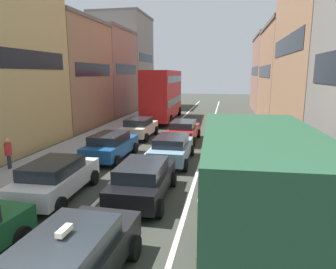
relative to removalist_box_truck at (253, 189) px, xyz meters
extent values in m
cube|color=#999999|center=(-10.40, 16.06, -1.90)|extent=(2.60, 64.00, 0.14)
cube|color=silver|center=(-5.40, 16.06, -1.97)|extent=(0.16, 60.00, 0.01)
cube|color=silver|center=(-2.00, 16.06, -1.97)|extent=(0.16, 60.00, 0.01)
cube|color=black|center=(-12.19, 9.26, 3.60)|extent=(0.02, 7.04, 1.10)
cube|color=#9E7556|center=(-15.70, 18.06, 2.64)|extent=(7.00, 8.70, 9.23)
cube|color=black|center=(-12.19, 18.06, 3.11)|extent=(0.02, 7.04, 1.10)
cube|color=#66605B|center=(-15.70, 18.06, 7.41)|extent=(7.20, 8.70, 0.30)
cube|color=#936B5B|center=(-15.70, 26.86, 2.80)|extent=(7.00, 8.70, 9.55)
cube|color=black|center=(-12.19, 26.86, 3.28)|extent=(0.02, 7.04, 1.10)
cube|color=#66605B|center=(-15.70, 26.86, 7.72)|extent=(7.20, 8.70, 0.30)
cube|color=gray|center=(-15.70, 35.66, 4.32)|extent=(7.00, 8.70, 12.60)
cube|color=black|center=(-12.19, 35.66, 4.95)|extent=(0.02, 7.04, 1.10)
cube|color=#66605B|center=(-15.70, 35.66, 10.77)|extent=(7.20, 8.70, 0.30)
cube|color=#936B5B|center=(6.20, 34.56, 2.67)|extent=(7.00, 10.90, 9.28)
cube|color=black|center=(2.68, 34.56, 3.13)|extent=(0.02, 8.80, 1.10)
cube|color=#66605B|center=(6.20, 34.56, 7.46)|extent=(7.20, 10.90, 0.30)
cube|color=#9E7556|center=(6.20, 23.56, 2.53)|extent=(7.00, 10.90, 9.00)
cube|color=black|center=(2.68, 23.56, 2.98)|extent=(0.02, 8.80, 1.10)
cube|color=#66605B|center=(6.20, 23.56, 7.18)|extent=(7.20, 10.90, 0.30)
cube|color=black|center=(2.68, 12.56, 4.45)|extent=(0.02, 8.80, 1.10)
cube|color=#B7B29E|center=(-0.12, 2.88, -0.54)|extent=(2.50, 2.50, 1.90)
cube|color=black|center=(-0.17, 4.09, -0.16)|extent=(2.02, 0.12, 0.70)
cube|color=#234C33|center=(0.04, -0.87, 0.21)|extent=(2.63, 5.54, 2.80)
cube|color=white|center=(-1.17, -0.93, 0.49)|extent=(0.22, 4.48, 0.90)
cylinder|color=black|center=(-1.32, 2.91, -1.49)|extent=(0.34, 0.97, 0.96)
cylinder|color=black|center=(1.07, 3.01, -1.49)|extent=(0.34, 0.97, 0.96)
cube|color=black|center=(-3.89, -1.94, -1.30)|extent=(1.90, 4.34, 0.70)
cube|color=#1E2328|center=(-3.90, -2.14, -0.74)|extent=(1.64, 2.44, 0.52)
cube|color=#F2EACC|center=(-3.90, -2.14, -0.37)|extent=(0.17, 0.44, 0.12)
cylinder|color=black|center=(-4.78, -0.46, -1.65)|extent=(0.23, 0.64, 0.64)
cylinder|color=black|center=(-2.94, -0.50, -1.65)|extent=(0.23, 0.64, 0.64)
cylinder|color=black|center=(-6.13, -0.62, -1.65)|extent=(0.26, 0.65, 0.64)
cube|color=black|center=(-3.74, 3.34, -1.30)|extent=(1.87, 4.33, 0.70)
cube|color=#1E2328|center=(-3.74, 3.14, -0.74)|extent=(1.62, 2.43, 0.52)
cylinder|color=black|center=(-4.68, 4.79, -1.65)|extent=(0.23, 0.64, 0.64)
cylinder|color=black|center=(-2.84, 4.82, -1.65)|extent=(0.23, 0.64, 0.64)
cylinder|color=black|center=(-4.64, 1.87, -1.65)|extent=(0.23, 0.64, 0.64)
cylinder|color=black|center=(-2.80, 1.89, -1.65)|extent=(0.23, 0.64, 0.64)
cube|color=silver|center=(-7.15, 2.88, -1.30)|extent=(1.93, 4.35, 0.70)
cube|color=#1E2328|center=(-7.14, 2.68, -0.74)|extent=(1.66, 2.46, 0.52)
cylinder|color=black|center=(-8.11, 4.32, -1.65)|extent=(0.24, 0.65, 0.64)
cylinder|color=black|center=(-6.27, 4.37, -1.65)|extent=(0.24, 0.65, 0.64)
cylinder|color=black|center=(-8.02, 1.39, -1.65)|extent=(0.24, 0.65, 0.64)
cylinder|color=black|center=(-6.18, 1.45, -1.65)|extent=(0.24, 0.65, 0.64)
cube|color=#759EB7|center=(-3.54, 8.38, -1.30)|extent=(1.80, 4.30, 0.70)
cube|color=#1E2328|center=(-3.54, 8.18, -0.74)|extent=(1.59, 2.41, 0.52)
cylinder|color=black|center=(-4.46, 9.84, -1.65)|extent=(0.22, 0.64, 0.64)
cylinder|color=black|center=(-2.62, 9.84, -1.65)|extent=(0.22, 0.64, 0.64)
cylinder|color=black|center=(-4.46, 6.92, -1.65)|extent=(0.22, 0.64, 0.64)
cylinder|color=black|center=(-2.62, 6.92, -1.65)|extent=(0.22, 0.64, 0.64)
cube|color=#194C8C|center=(-7.04, 8.39, -1.30)|extent=(1.93, 4.35, 0.70)
cube|color=#1E2328|center=(-7.05, 8.19, -0.74)|extent=(1.65, 2.45, 0.52)
cylinder|color=black|center=(-7.92, 9.88, -1.65)|extent=(0.24, 0.65, 0.64)
cylinder|color=black|center=(-6.08, 9.82, -1.65)|extent=(0.24, 0.65, 0.64)
cylinder|color=black|center=(-8.01, 6.95, -1.65)|extent=(0.24, 0.65, 0.64)
cylinder|color=black|center=(-6.17, 6.90, -1.65)|extent=(0.24, 0.65, 0.64)
cube|color=#A51E1E|center=(-3.66, 13.69, -1.30)|extent=(1.89, 4.34, 0.70)
cube|color=#1E2328|center=(-3.67, 13.49, -0.74)|extent=(1.63, 2.44, 0.52)
cylinder|color=black|center=(-4.55, 15.17, -1.65)|extent=(0.23, 0.64, 0.64)
cylinder|color=black|center=(-2.71, 15.13, -1.65)|extent=(0.23, 0.64, 0.64)
cylinder|color=black|center=(-4.61, 12.25, -1.65)|extent=(0.23, 0.64, 0.64)
cylinder|color=black|center=(-2.77, 12.21, -1.65)|extent=(0.23, 0.64, 0.64)
cube|color=beige|center=(-7.10, 14.33, -1.30)|extent=(1.87, 4.33, 0.70)
cube|color=#1E2328|center=(-7.11, 14.13, -0.74)|extent=(1.62, 2.43, 0.52)
cylinder|color=black|center=(-8.00, 15.80, -1.65)|extent=(0.23, 0.64, 0.64)
cylinder|color=black|center=(-6.16, 15.77, -1.65)|extent=(0.23, 0.64, 0.64)
cylinder|color=black|center=(-8.05, 12.88, -1.65)|extent=(0.23, 0.64, 0.64)
cylinder|color=black|center=(-6.21, 12.85, -1.65)|extent=(0.23, 0.64, 0.64)
cube|color=gray|center=(-0.36, 6.83, -1.30)|extent=(1.86, 4.32, 0.70)
cube|color=#1E2328|center=(-0.36, 6.63, -0.74)|extent=(1.62, 2.43, 0.52)
cylinder|color=black|center=(-1.30, 8.27, -1.65)|extent=(0.23, 0.64, 0.64)
cylinder|color=black|center=(0.54, 8.30, -1.65)|extent=(0.23, 0.64, 0.64)
cylinder|color=black|center=(-1.26, 5.35, -1.65)|extent=(0.23, 0.64, 0.64)
cylinder|color=black|center=(0.58, 5.38, -1.65)|extent=(0.23, 0.64, 0.64)
cube|color=#B29319|center=(-0.23, 12.76, -1.30)|extent=(2.06, 4.40, 0.70)
cube|color=#1E2328|center=(-0.24, 12.56, -0.74)|extent=(1.73, 2.50, 0.52)
cylinder|color=black|center=(-1.06, 14.27, -1.65)|extent=(0.26, 0.65, 0.64)
cylinder|color=black|center=(0.78, 14.16, -1.65)|extent=(0.26, 0.65, 0.64)
cylinder|color=black|center=(-1.24, 11.36, -1.65)|extent=(0.26, 0.65, 0.64)
cylinder|color=black|center=(0.60, 11.24, -1.65)|extent=(0.26, 0.65, 0.64)
cube|color=#B21919|center=(-7.13, 23.12, -0.27)|extent=(2.87, 10.58, 2.40)
cube|color=black|center=(-7.13, 23.12, 0.09)|extent=(2.88, 9.95, 0.70)
cube|color=#B21919|center=(-7.13, 23.12, 2.01)|extent=(2.87, 10.58, 2.16)
cube|color=black|center=(-7.13, 23.12, 2.25)|extent=(2.88, 9.95, 0.64)
cylinder|color=black|center=(-8.51, 26.85, -1.47)|extent=(0.34, 1.01, 1.00)
cylinder|color=black|center=(-6.01, 26.94, -1.47)|extent=(0.34, 1.01, 1.00)
cylinder|color=black|center=(-8.27, 19.93, -1.47)|extent=(0.34, 1.01, 1.00)
cylinder|color=black|center=(-5.77, 20.02, -1.47)|extent=(0.34, 1.01, 1.00)
cylinder|color=#262D47|center=(-11.23, 5.42, -1.56)|extent=(0.16, 0.16, 0.82)
cylinder|color=#262D47|center=(-11.14, 5.26, -1.56)|extent=(0.16, 0.16, 0.82)
cylinder|color=red|center=(-11.19, 5.34, -0.85)|extent=(0.34, 0.34, 0.60)
sphere|color=tan|center=(-11.19, 5.34, -0.43)|extent=(0.24, 0.24, 0.24)
cylinder|color=red|center=(-11.30, 5.53, -0.82)|extent=(0.10, 0.10, 0.55)
cylinder|color=red|center=(-11.08, 5.15, -0.82)|extent=(0.10, 0.10, 0.55)
camera|label=1|loc=(-0.72, -7.32, 2.79)|focal=32.37mm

